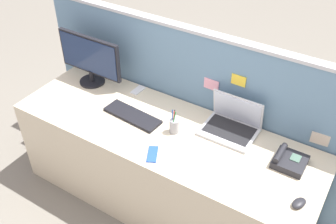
{
  "coord_description": "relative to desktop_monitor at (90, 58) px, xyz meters",
  "views": [
    {
      "loc": [
        1.1,
        -1.71,
        2.45
      ],
      "look_at": [
        0.0,
        0.05,
        0.84
      ],
      "focal_mm": 42.05,
      "sensor_mm": 36.0,
      "label": 1
    }
  ],
  "objects": [
    {
      "name": "ground_plane",
      "position": [
        0.8,
        -0.2,
        -0.93
      ],
      "size": [
        10.0,
        10.0,
        0.0
      ],
      "primitive_type": "plane",
      "color": "slate"
    },
    {
      "name": "cell_phone_blue_case",
      "position": [
        0.87,
        -0.44,
        -0.21
      ],
      "size": [
        0.12,
        0.16,
        0.01
      ],
      "primitive_type": "cube",
      "rotation": [
        0.0,
        0.0,
        0.47
      ],
      "color": "blue",
      "rests_on": "desk"
    },
    {
      "name": "desk_phone",
      "position": [
        1.62,
        -0.07,
        -0.19
      ],
      "size": [
        0.19,
        0.19,
        0.08
      ],
      "color": "#232328",
      "rests_on": "desk"
    },
    {
      "name": "cell_phone_white_slab",
      "position": [
        0.38,
        0.09,
        -0.21
      ],
      "size": [
        0.07,
        0.13,
        0.01
      ],
      "primitive_type": "cube",
      "rotation": [
        0.0,
        0.0,
        -0.04
      ],
      "color": "silver",
      "rests_on": "desk"
    },
    {
      "name": "desk",
      "position": [
        0.8,
        -0.2,
        -0.58
      ],
      "size": [
        2.18,
        0.72,
        0.72
      ],
      "primitive_type": "cube",
      "color": "beige",
      "rests_on": "ground_plane"
    },
    {
      "name": "laptop",
      "position": [
        1.19,
        0.05,
        -0.16
      ],
      "size": [
        0.36,
        0.28,
        0.23
      ],
      "color": "silver",
      "rests_on": "desk"
    },
    {
      "name": "keyboard_main",
      "position": [
        0.54,
        -0.2,
        -0.21
      ],
      "size": [
        0.44,
        0.18,
        0.02
      ],
      "primitive_type": "cube",
      "rotation": [
        0.0,
        0.0,
        -0.08
      ],
      "color": "black",
      "rests_on": "desk"
    },
    {
      "name": "cubicle_divider",
      "position": [
        0.8,
        0.2,
        -0.28
      ],
      "size": [
        2.57,
        0.08,
        1.3
      ],
      "color": "#6084A3",
      "rests_on": "ground_plane"
    },
    {
      "name": "pen_cup",
      "position": [
        0.87,
        -0.18,
        -0.16
      ],
      "size": [
        0.06,
        0.06,
        0.18
      ],
      "color": "#99999E",
      "rests_on": "desk"
    },
    {
      "name": "desktop_monitor",
      "position": [
        0.0,
        0.0,
        0.0
      ],
      "size": [
        0.56,
        0.2,
        0.4
      ],
      "color": "black",
      "rests_on": "desk"
    },
    {
      "name": "computer_mouse_right_hand",
      "position": [
        1.77,
        -0.35,
        -0.2
      ],
      "size": [
        0.09,
        0.11,
        0.03
      ],
      "primitive_type": "ellipsoid",
      "rotation": [
        0.0,
        0.0,
        -0.35
      ],
      "color": "#232328",
      "rests_on": "desk"
    }
  ]
}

